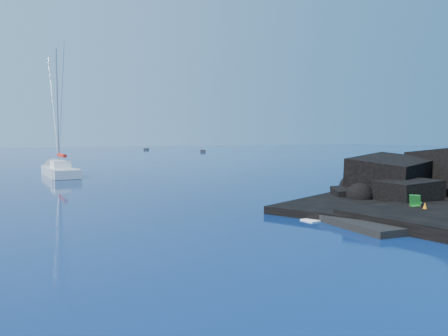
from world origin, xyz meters
The scene contains 10 objects.
ground centered at (0.00, 0.00, 0.00)m, with size 400.00×400.00×0.00m, color #031134.
beach centered at (4.50, 0.50, 0.00)m, with size 8.50×6.00×0.70m, color black.
surf_foam centered at (5.00, 5.00, 0.00)m, with size 10.00×8.00×0.06m, color white, non-canonical shape.
sailboat centered at (-7.52, 37.69, 0.00)m, with size 2.91×13.90×14.57m, color silver, non-canonical shape.
deck_chair centered at (6.11, 0.99, 0.87)m, with size 1.52×0.67×1.05m, color #186D25, non-canonical shape.
towel centered at (4.84, 2.10, 0.37)m, with size 1.71×0.81×0.05m, color silver.
sunbather centered at (4.84, 2.10, 0.51)m, with size 1.63×0.43×0.23m, color #E6B379, non-canonical shape.
marker_cone centered at (5.50, -0.05, 0.66)m, with size 0.40×0.40×0.61m, color orange.
distant_boat_a centered at (34.73, 133.58, 0.00)m, with size 1.45×4.67×0.62m, color #2B2A30.
distant_boat_b centered at (43.33, 105.43, 0.00)m, with size 1.56×5.03×0.67m, color #29292E.
Camera 1 is at (-14.77, -15.05, 4.39)m, focal length 35.00 mm.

